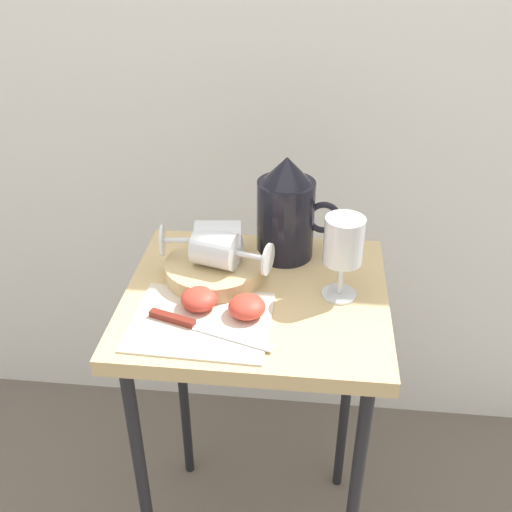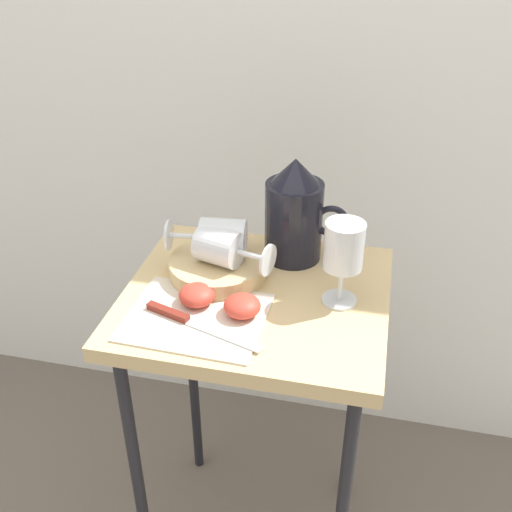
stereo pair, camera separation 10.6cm
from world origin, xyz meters
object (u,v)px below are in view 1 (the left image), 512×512
at_px(apple_half_right, 247,307).
at_px(wine_glass_tipped_near, 219,249).
at_px(wine_glass_upright, 343,245).
at_px(table, 256,331).
at_px(pitcher, 286,217).
at_px(knife, 191,324).
at_px(apple_half_left, 199,299).
at_px(wine_glass_tipped_far, 216,240).
at_px(basket_tray, 214,270).

bearing_deg(apple_half_right, wine_glass_tipped_near, 121.35).
bearing_deg(wine_glass_tipped_near, wine_glass_upright, -6.09).
bearing_deg(table, pitcher, 72.68).
bearing_deg(knife, wine_glass_upright, 26.33).
distance_m(wine_glass_tipped_near, apple_half_left, 0.11).
bearing_deg(wine_glass_upright, wine_glass_tipped_far, 167.55).
bearing_deg(basket_tray, apple_half_left, -95.39).
distance_m(table, basket_tray, 0.14).
bearing_deg(wine_glass_tipped_far, table, -36.16).
xyz_separation_m(table, basket_tray, (-0.08, 0.04, 0.11)).
xyz_separation_m(pitcher, wine_glass_upright, (0.11, -0.13, 0.02)).
xyz_separation_m(basket_tray, knife, (-0.01, -0.16, -0.01)).
bearing_deg(pitcher, table, -107.32).
xyz_separation_m(wine_glass_upright, wine_glass_tipped_far, (-0.23, 0.05, -0.03)).
relative_size(basket_tray, wine_glass_tipped_far, 1.19).
height_order(wine_glass_tipped_far, apple_half_right, wine_glass_tipped_far).
xyz_separation_m(wine_glass_upright, apple_half_right, (-0.16, -0.08, -0.09)).
relative_size(wine_glass_tipped_far, apple_half_right, 2.43).
bearing_deg(apple_half_right, pitcher, 76.33).
bearing_deg(table, wine_glass_upright, 3.07).
xyz_separation_m(wine_glass_tipped_near, apple_half_left, (-0.02, -0.09, -0.05)).
distance_m(table, pitcher, 0.23).
bearing_deg(wine_glass_tipped_near, wine_glass_tipped_far, 108.83).
height_order(basket_tray, wine_glass_upright, wine_glass_upright).
distance_m(apple_half_left, apple_half_right, 0.09).
bearing_deg(wine_glass_tipped_near, basket_tray, 138.29).
height_order(wine_glass_tipped_near, apple_half_left, wine_glass_tipped_near).
distance_m(basket_tray, wine_glass_tipped_far, 0.06).
bearing_deg(table, knife, -130.20).
bearing_deg(apple_half_right, table, 83.73).
relative_size(basket_tray, wine_glass_upright, 1.17).
relative_size(wine_glass_upright, knife, 0.72).
bearing_deg(apple_half_left, apple_half_right, -9.39).
height_order(pitcher, knife, pitcher).
bearing_deg(wine_glass_tipped_near, table, -23.92).
bearing_deg(apple_half_right, knife, -154.87).
height_order(table, apple_half_right, apple_half_right).
height_order(wine_glass_upright, apple_half_right, wine_glass_upright).
relative_size(wine_glass_upright, apple_half_right, 2.46).
distance_m(basket_tray, wine_glass_tipped_near, 0.06).
xyz_separation_m(wine_glass_tipped_near, apple_half_right, (0.06, -0.11, -0.05)).
distance_m(apple_half_left, knife, 0.06).
bearing_deg(pitcher, apple_half_left, -124.48).
bearing_deg(basket_tray, knife, -94.68).
bearing_deg(wine_glass_tipped_far, pitcher, 33.29).
xyz_separation_m(table, wine_glass_tipped_far, (-0.08, 0.06, 0.16)).
distance_m(wine_glass_upright, apple_half_right, 0.20).
bearing_deg(pitcher, apple_half_right, -103.67).
relative_size(apple_half_right, knife, 0.29).
height_order(table, wine_glass_tipped_near, wine_glass_tipped_near).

